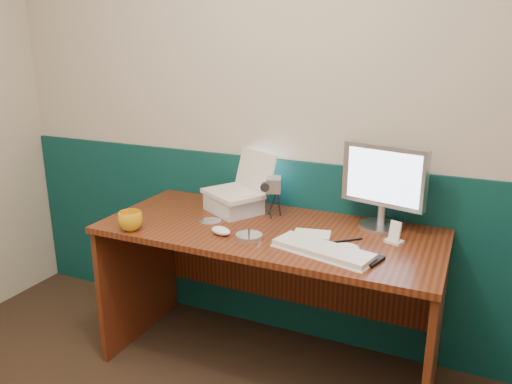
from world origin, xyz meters
The scene contains 19 objects.
back_wall centered at (0.00, 1.75, 1.25)m, with size 3.50×0.04×2.50m, color #B8AC9B.
wainscot centered at (0.00, 1.74, 0.50)m, with size 3.48×0.02×1.00m, color #07312F.
desk centered at (0.05, 1.38, 0.38)m, with size 1.60×0.70×0.75m, color #3E1B0B.
laptop_riser centered at (-0.21, 1.53, 0.79)m, with size 0.26×0.22×0.09m, color silver.
laptop centered at (-0.21, 1.53, 0.96)m, with size 0.29×0.23×0.25m, color silver, non-canonical shape.
monitor centered at (0.53, 1.60, 0.95)m, with size 0.40×0.11×0.40m, color #B4B4B9, non-canonical shape.
keyboard centered at (0.37, 1.20, 0.76)m, with size 0.42×0.14×0.02m, color white.
mouse_right centered at (0.45, 1.25, 0.77)m, with size 0.12×0.07×0.04m, color silver.
mouse_left centered at (-0.12, 1.22, 0.77)m, with size 0.11×0.06×0.04m, color white.
mug centered at (-0.53, 1.09, 0.79)m, with size 0.11×0.11×0.09m, color gold.
camcorder centered at (0.00, 1.55, 0.86)m, with size 0.10×0.15×0.22m, color #B3B3B8, non-canonical shape.
cd_spindle centered at (0.02, 1.21, 0.76)m, with size 0.12×0.12×0.02m, color silver.
cd_loose_a centered at (-0.25, 1.35, 0.75)m, with size 0.11×0.11×0.00m, color silver.
cd_loose_b centered at (0.19, 1.33, 0.75)m, with size 0.11×0.11×0.00m, color silver.
pen centered at (0.43, 1.37, 0.75)m, with size 0.01×0.01×0.15m, color black.
papers centered at (0.26, 1.39, 0.75)m, with size 0.17×0.11×0.00m, color white.
dock centered at (0.62, 1.44, 0.76)m, with size 0.07×0.05×0.01m, color silver.
music_player centered at (0.62, 1.44, 0.81)m, with size 0.05×0.01×0.09m, color white.
pda centered at (0.57, 1.20, 0.76)m, with size 0.07×0.12×0.01m, color black.
Camera 1 is at (0.90, -0.65, 1.59)m, focal length 35.00 mm.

